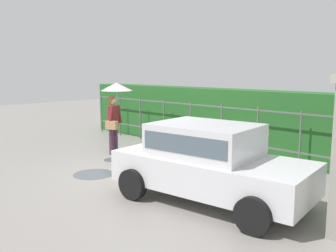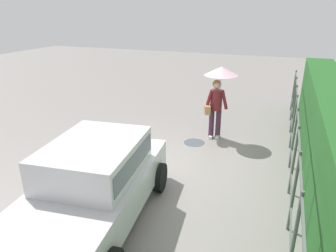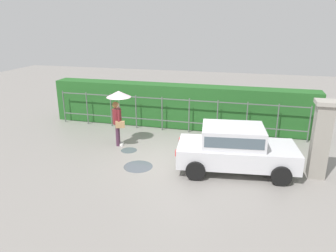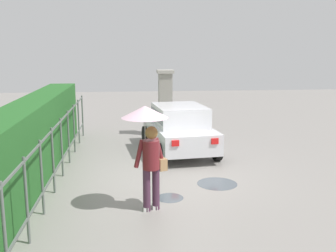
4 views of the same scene
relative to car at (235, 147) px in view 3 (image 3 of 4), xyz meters
The scene contains 8 objects.
ground_plane 2.45m from the car, behind, with size 40.00×40.00×0.00m, color gray.
car is the anchor object (origin of this frame).
pedestrian 4.65m from the car, 165.11° to the left, with size 0.92×0.92×2.11m.
gate_pillar 2.53m from the car, ahead, with size 0.60×0.60×2.42m.
fence_section 4.22m from the car, 129.83° to the left, with size 10.80×0.05×1.50m.
hedge_row 4.81m from the car, 124.21° to the left, with size 11.75×0.90×1.90m, color #235B23.
puddle_near 3.22m from the car, behind, with size 0.97×0.97×0.00m, color #4C545B.
puddle_far 4.02m from the car, 169.88° to the left, with size 0.60×0.60×0.00m, color #4C545B.
Camera 3 is at (2.60, -10.08, 4.63)m, focal length 34.43 mm.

